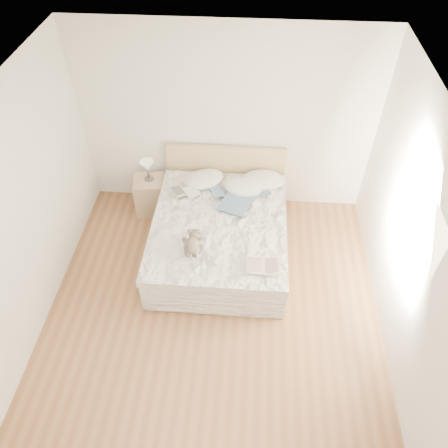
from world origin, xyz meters
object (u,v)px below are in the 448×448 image
(photo_book, at_px, (185,192))
(childrens_book, at_px, (263,266))
(bed, at_px, (220,233))
(table_lamp, at_px, (147,167))
(nightstand, at_px, (151,195))
(teddy_bear, at_px, (192,249))

(photo_book, xyz_separation_m, childrens_book, (1.08, -1.22, 0.00))
(childrens_book, bearing_deg, bed, 122.04)
(childrens_book, bearing_deg, table_lamp, 133.40)
(nightstand, bearing_deg, photo_book, -27.15)
(bed, xyz_separation_m, table_lamp, (-1.08, 0.74, 0.48))
(table_lamp, height_order, photo_book, table_lamp)
(bed, xyz_separation_m, teddy_bear, (-0.28, -0.61, 0.34))
(table_lamp, distance_m, teddy_bear, 1.58)
(bed, relative_size, nightstand, 3.83)
(teddy_bear, bearing_deg, bed, 63.34)
(table_lamp, height_order, teddy_bear, table_lamp)
(bed, distance_m, teddy_bear, 0.76)
(photo_book, relative_size, childrens_book, 0.91)
(nightstand, height_order, teddy_bear, teddy_bear)
(bed, xyz_separation_m, photo_book, (-0.52, 0.43, 0.32))
(table_lamp, bearing_deg, childrens_book, -43.04)
(nightstand, bearing_deg, bed, -33.62)
(teddy_bear, bearing_deg, table_lamp, 118.43)
(table_lamp, xyz_separation_m, teddy_bear, (0.80, -1.36, -0.13))
(nightstand, relative_size, table_lamp, 1.81)
(bed, bearing_deg, photo_book, 140.29)
(table_lamp, bearing_deg, teddy_bear, -59.54)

